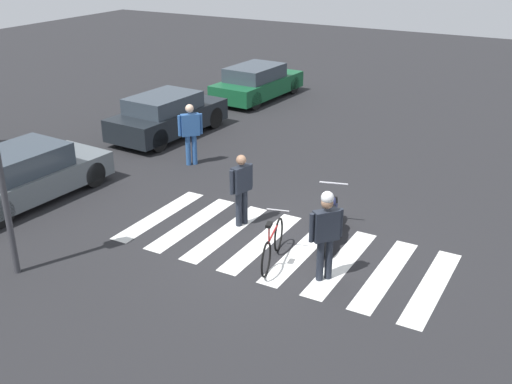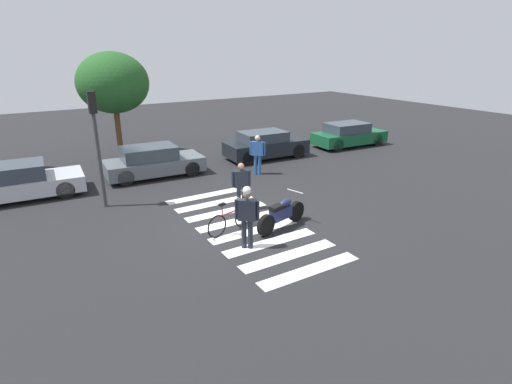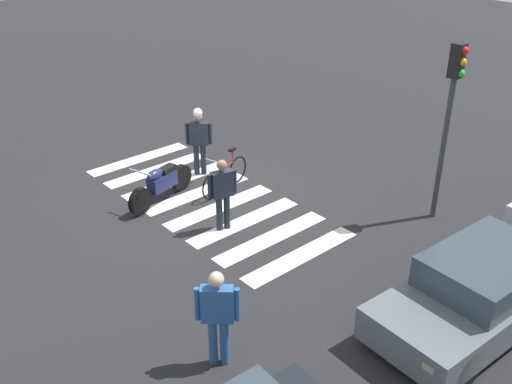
% 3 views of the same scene
% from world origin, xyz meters
% --- Properties ---
extents(ground_plane, '(60.00, 60.00, 0.00)m').
position_xyz_m(ground_plane, '(0.00, 0.00, 0.00)').
color(ground_plane, '#232326').
extents(police_motorcycle, '(2.06, 0.83, 1.04)m').
position_xyz_m(police_motorcycle, '(0.84, -0.70, 0.46)').
color(police_motorcycle, black).
rests_on(police_motorcycle, ground_plane).
extents(leaning_bicycle, '(1.72, 0.57, 1.01)m').
position_xyz_m(leaning_bicycle, '(-0.64, -0.14, 0.39)').
color(leaning_bicycle, black).
rests_on(leaning_bicycle, ground_plane).
extents(officer_on_foot, '(0.54, 0.47, 1.80)m').
position_xyz_m(officer_on_foot, '(-0.72, -1.28, 1.05)').
color(officer_on_foot, '#1E232D').
rests_on(officer_on_foot, ground_plane).
extents(officer_by_motorcycle, '(0.64, 0.32, 1.65)m').
position_xyz_m(officer_by_motorcycle, '(0.53, 1.26, 0.94)').
color(officer_by_motorcycle, '#1E232D').
rests_on(officer_by_motorcycle, ground_plane).
extents(pedestrian_bystander, '(0.53, 0.50, 1.74)m').
position_xyz_m(pedestrian_bystander, '(3.13, 4.43, 1.00)').
color(pedestrian_bystander, '#2D5999').
rests_on(pedestrian_bystander, ground_plane).
extents(crosswalk_stripes, '(2.94, 6.75, 0.01)m').
position_xyz_m(crosswalk_stripes, '(0.00, 0.00, 0.00)').
color(crosswalk_stripes, silver).
rests_on(crosswalk_stripes, ground_plane).
extents(car_grey_coupe, '(4.19, 1.96, 1.32)m').
position_xyz_m(car_grey_coupe, '(-0.82, 6.55, 0.63)').
color(car_grey_coupe, black).
rests_on(car_grey_coupe, ground_plane).
extents(traffic_light_pole, '(0.24, 0.33, 3.94)m').
position_xyz_m(traffic_light_pole, '(-3.40, 4.00, 2.67)').
color(traffic_light_pole, '#38383D').
rests_on(traffic_light_pole, ground_plane).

